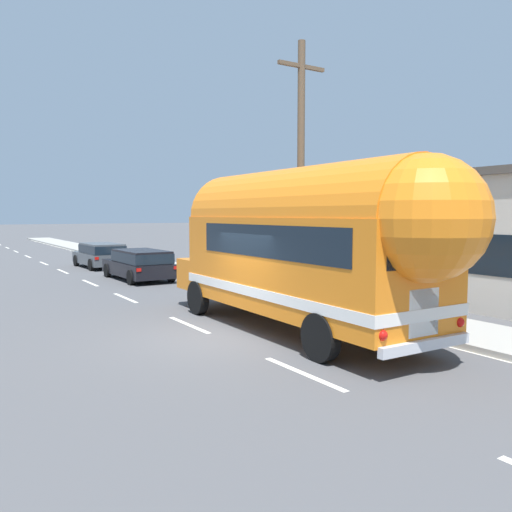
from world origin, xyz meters
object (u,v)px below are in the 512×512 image
Objects in this scene: car_lead at (140,263)px; car_second at (101,254)px; painted_bus at (308,242)px; utility_pole at (301,170)px.

car_second is (0.02, 6.29, 0.00)m from car_lead.
painted_bus is at bearing -90.68° from car_second.
painted_bus reaches higher than car_second.
car_lead is (0.21, 12.49, -1.52)m from painted_bus.
car_second is at bearing 89.32° from painted_bus.
utility_pole is 15.75m from car_second.
car_lead is at bearing 89.05° from painted_bus.
painted_bus is (-2.53, -3.64, -2.12)m from utility_pole.
utility_pole reaches higher than car_lead.
utility_pole is 9.85m from car_lead.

